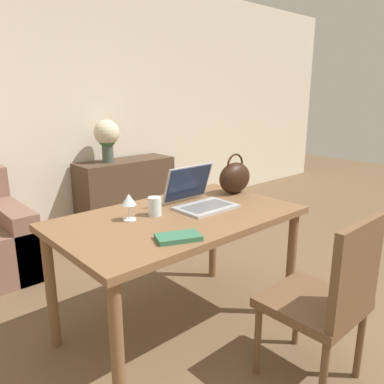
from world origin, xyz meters
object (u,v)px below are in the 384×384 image
(chair, at_px, (328,296))
(laptop, at_px, (198,196))
(handbag, at_px, (235,177))
(wine_glass, at_px, (129,201))
(flower_vase, at_px, (107,136))
(drinking_glass, at_px, (154,206))

(chair, height_order, laptop, laptop)
(chair, distance_m, handbag, 1.10)
(laptop, bearing_deg, wine_glass, 174.22)
(chair, bearing_deg, handbag, 67.66)
(laptop, bearing_deg, flower_vase, 77.26)
(wine_glass, distance_m, flower_vase, 2.03)
(wine_glass, bearing_deg, laptop, -5.78)
(wine_glass, distance_m, handbag, 0.88)
(wine_glass, bearing_deg, drinking_glass, -8.80)
(laptop, distance_m, flower_vase, 1.92)
(chair, bearing_deg, flower_vase, 81.33)
(chair, xyz_separation_m, wine_glass, (-0.50, 0.95, 0.37))
(wine_glass, bearing_deg, handbag, 0.43)
(drinking_glass, distance_m, flower_vase, 1.99)
(chair, height_order, wine_glass, wine_glass)
(chair, relative_size, laptop, 2.51)
(chair, bearing_deg, wine_glass, 117.19)
(handbag, bearing_deg, chair, -111.85)
(laptop, height_order, handbag, handbag)
(chair, xyz_separation_m, drinking_glass, (-0.34, 0.93, 0.31))
(chair, relative_size, wine_glass, 5.94)
(flower_vase, bearing_deg, wine_glass, -116.28)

